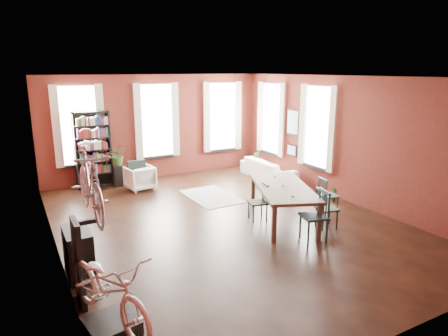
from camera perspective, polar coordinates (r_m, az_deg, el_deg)
room at (r=9.17m, az=-0.23°, el=6.32°), size 9.00×9.04×3.22m
dining_table at (r=9.12m, az=8.33°, el=-5.03°), size 1.92×2.65×0.82m
dining_chair_a at (r=8.17m, az=12.73°, el=-6.73°), size 0.59×0.59×1.04m
dining_chair_b at (r=9.09m, az=4.85°, el=-4.90°), size 0.47×0.47×0.85m
dining_chair_c at (r=8.91m, az=14.48°, el=-5.60°), size 0.49×0.49×0.88m
dining_chair_d at (r=9.83m, az=14.66°, el=-3.81°), size 0.46×0.46×0.86m
bookshelf at (r=12.08m, az=-18.21°, el=2.50°), size 1.00×0.32×2.20m
white_armchair at (r=11.62m, az=-11.94°, el=-1.22°), size 0.81×0.77×0.75m
cream_sofa at (r=12.55m, az=6.36°, el=0.29°), size 0.61×2.08×0.81m
striped_rug at (r=10.82m, az=-1.88°, el=-4.08°), size 1.17×1.84×0.01m
bike_trainer at (r=5.80m, az=-15.81°, el=-20.89°), size 0.72×0.72×0.18m
bike_wall_rack at (r=6.24m, az=-20.08°, el=-12.65°), size 0.16×0.60×1.30m
console_table at (r=7.17m, az=-20.09°, el=-11.30°), size 0.40×0.80×0.80m
plant_stand at (r=12.17m, az=-14.87°, el=-1.05°), size 0.30×0.30×0.60m
plant_by_sofa at (r=13.44m, az=4.27°, el=0.16°), size 0.57×0.79×0.32m
plant_small at (r=10.79m, az=15.34°, el=-4.23°), size 0.36×0.49×0.16m
bicycle_floor at (r=5.26m, az=-16.52°, el=-11.94°), size 0.91×1.13×1.86m
bicycle_hung at (r=5.79m, az=-18.86°, el=0.99°), size 0.47×1.00×1.66m
plant_on_stand at (r=12.06m, az=-14.98°, el=1.50°), size 0.67×0.73×0.50m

